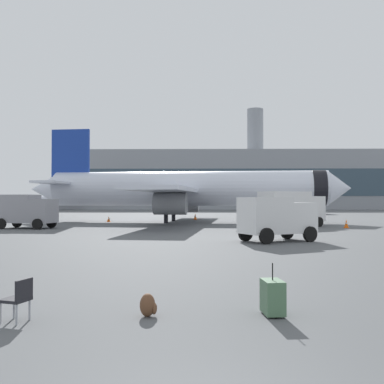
% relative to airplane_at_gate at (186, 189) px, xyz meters
% --- Properties ---
extents(airplane_at_gate, '(35.77, 32.33, 10.50)m').
position_rel_airplane_at_gate_xyz_m(airplane_at_gate, '(0.00, 0.00, 0.00)').
color(airplane_at_gate, silver).
rests_on(airplane_at_gate, ground).
extents(airplane_taxiing, '(19.89, 18.43, 6.55)m').
position_rel_airplane_at_gate_xyz_m(airplane_taxiing, '(-37.90, 55.13, -1.38)').
color(airplane_taxiing, silver).
rests_on(airplane_taxiing, ground).
extents(service_truck, '(5.12, 3.25, 2.90)m').
position_rel_airplane_at_gate_xyz_m(service_truck, '(-13.39, -10.98, -2.05)').
color(service_truck, gray).
rests_on(service_truck, ground).
extents(fuel_truck, '(6.39, 5.09, 3.20)m').
position_rel_airplane_at_gate_xyz_m(fuel_truck, '(9.84, -8.42, -1.88)').
color(fuel_truck, white).
rests_on(fuel_truck, ground).
extents(cargo_van, '(4.83, 3.88, 2.60)m').
position_rel_airplane_at_gate_xyz_m(cargo_van, '(6.02, -22.72, -2.21)').
color(cargo_van, white).
rests_on(cargo_van, ground).
extents(safety_cone_near, '(0.44, 0.44, 0.75)m').
position_rel_airplane_at_gate_xyz_m(safety_cone_near, '(1.00, 6.44, -3.29)').
color(safety_cone_near, '#F2590C').
rests_on(safety_cone_near, ground).
extents(safety_cone_mid, '(0.44, 0.44, 0.67)m').
position_rel_airplane_at_gate_xyz_m(safety_cone_mid, '(10.66, 5.46, -3.33)').
color(safety_cone_mid, '#F2590C').
rests_on(safety_cone_mid, ground).
extents(safety_cone_far, '(0.44, 0.44, 0.75)m').
position_rel_airplane_at_gate_xyz_m(safety_cone_far, '(14.32, -9.91, -3.29)').
color(safety_cone_far, '#F2590C').
rests_on(safety_cone_far, ground).
extents(safety_cone_outer, '(0.44, 0.44, 0.60)m').
position_rel_airplane_at_gate_xyz_m(safety_cone_outer, '(-8.68, 0.81, -3.36)').
color(safety_cone_outer, '#F2590C').
rests_on(safety_cone_outer, ground).
extents(rolling_suitcase, '(0.47, 0.68, 1.10)m').
position_rel_airplane_at_gate_xyz_m(rolling_suitcase, '(3.02, -39.41, -3.27)').
color(rolling_suitcase, '#476B4C').
rests_on(rolling_suitcase, ground).
extents(traveller_backpack, '(0.36, 0.40, 0.48)m').
position_rel_airplane_at_gate_xyz_m(traveller_backpack, '(0.41, -39.54, -3.42)').
color(traveller_backpack, brown).
rests_on(traveller_backpack, ground).
extents(gate_chair, '(0.60, 0.60, 0.86)m').
position_rel_airplane_at_gate_xyz_m(gate_chair, '(-2.13, -40.01, -3.16)').
color(gate_chair, black).
rests_on(gate_chair, ground).
extents(terminal_building, '(99.29, 17.34, 27.57)m').
position_rel_airplane_at_gate_xyz_m(terminal_building, '(13.28, 73.24, 4.24)').
color(terminal_building, gray).
rests_on(terminal_building, ground).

